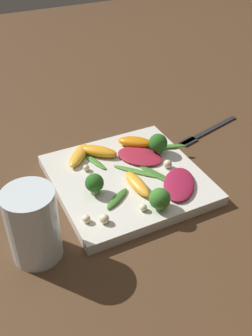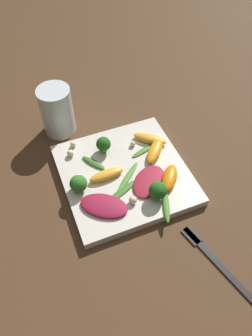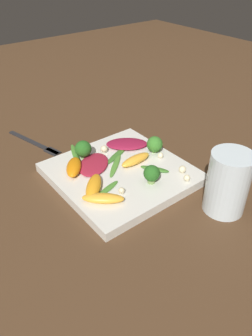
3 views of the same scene
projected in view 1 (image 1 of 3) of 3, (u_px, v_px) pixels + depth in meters
The scene contains 24 objects.
ground_plane at pixel (127, 183), 0.73m from camera, with size 2.40×2.40×0.00m, color #4C331E.
plate at pixel (127, 179), 0.73m from camera, with size 0.26×0.26×0.02m.
drinking_glass at pixel (33, 225), 0.56m from camera, with size 0.08×0.08×0.12m.
fork at pixel (204, 133), 0.87m from camera, with size 0.18×0.06×0.01m.
radicchio_leaf_0 at pixel (179, 184), 0.69m from camera, with size 0.10×0.11×0.01m.
radicchio_leaf_1 at pixel (140, 156), 0.76m from camera, with size 0.10×0.11×0.01m.
orange_segment_0 at pixel (79, 155), 0.76m from camera, with size 0.07×0.08×0.02m.
orange_segment_1 at pixel (135, 142), 0.79m from camera, with size 0.07×0.07×0.02m.
orange_segment_2 at pixel (98, 151), 0.76m from camera, with size 0.08×0.07×0.02m.
orange_segment_3 at pixel (140, 183), 0.69m from camera, with size 0.03×0.08×0.02m.
broccoli_floret_0 at pixel (160, 199), 0.64m from camera, with size 0.04×0.04×0.04m.
broccoli_floret_1 at pixel (158, 143), 0.76m from camera, with size 0.04×0.04×0.04m.
broccoli_floret_2 at pixel (94, 183), 0.67m from camera, with size 0.03×0.03×0.04m.
arugula_sprig_0 at pixel (117, 198), 0.66m from camera, with size 0.06×0.05×0.01m.
arugula_sprig_1 at pixel (135, 170), 0.73m from camera, with size 0.07×0.08×0.00m.
arugula_sprig_2 at pixel (165, 147), 0.79m from camera, with size 0.08×0.04×0.01m.
arugula_sprig_3 at pixel (157, 175), 0.72m from camera, with size 0.05×0.08×0.00m.
arugula_sprig_4 at pixel (95, 162), 0.75m from camera, with size 0.03×0.06×0.00m.
macadamia_nut_0 at pixel (115, 154), 0.76m from camera, with size 0.01×0.01×0.01m.
macadamia_nut_1 at pixel (168, 164), 0.73m from camera, with size 0.02×0.02×0.02m.
macadamia_nut_2 at pixel (104, 219), 0.62m from camera, with size 0.02×0.02×0.02m.
macadamia_nut_3 at pixel (86, 168), 0.73m from camera, with size 0.01×0.01×0.01m.
macadamia_nut_4 at pixel (86, 219), 0.62m from camera, with size 0.01×0.01×0.01m.
macadamia_nut_5 at pixel (143, 207), 0.64m from camera, with size 0.01×0.01×0.01m.
Camera 1 is at (0.25, 0.51, 0.46)m, focal length 42.00 mm.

